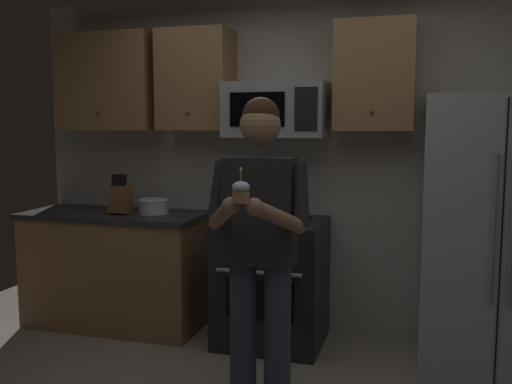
{
  "coord_description": "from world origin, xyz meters",
  "views": [
    {
      "loc": [
        0.88,
        -2.6,
        1.62
      ],
      "look_at": [
        0.02,
        0.34,
        1.25
      ],
      "focal_mm": 39.96,
      "sensor_mm": 36.0,
      "label": 1
    }
  ],
  "objects": [
    {
      "name": "refrigerator",
      "position": [
        1.35,
        1.32,
        0.9
      ],
      "size": [
        0.9,
        0.75,
        1.8
      ],
      "color": "#B7BABF",
      "rests_on": "ground"
    },
    {
      "name": "person",
      "position": [
        0.05,
        0.33,
        1.0
      ],
      "size": [
        0.6,
        0.48,
        1.76
      ],
      "color": "#383F59",
      "rests_on": "ground"
    },
    {
      "name": "bowl_large_white",
      "position": [
        -1.12,
        1.41,
        0.98
      ],
      "size": [
        0.24,
        0.24,
        0.11
      ],
      "color": "white",
      "rests_on": "counter_left"
    },
    {
      "name": "oven_range",
      "position": [
        -0.15,
        1.36,
        0.46
      ],
      "size": [
        0.76,
        0.7,
        0.93
      ],
      "color": "black",
      "rests_on": "ground"
    },
    {
      "name": "wall_back",
      "position": [
        0.0,
        1.75,
        1.3
      ],
      "size": [
        4.4,
        0.1,
        2.6
      ],
      "primitive_type": "cube",
      "color": "beige",
      "rests_on": "ground"
    },
    {
      "name": "cupcake",
      "position": [
        0.05,
        0.0,
        1.29
      ],
      "size": [
        0.09,
        0.09,
        0.17
      ],
      "color": "#A87F56"
    },
    {
      "name": "cabinet_row_upper",
      "position": [
        -0.72,
        1.53,
        1.95
      ],
      "size": [
        2.78,
        0.36,
        0.76
      ],
      "color": "#9E7247"
    },
    {
      "name": "knife_block",
      "position": [
        -1.36,
        1.33,
        1.04
      ],
      "size": [
        0.16,
        0.15,
        0.32
      ],
      "color": "brown",
      "rests_on": "counter_left"
    },
    {
      "name": "microwave",
      "position": [
        -0.15,
        1.48,
        1.72
      ],
      "size": [
        0.74,
        0.41,
        0.4
      ],
      "color": "#9EA0A5"
    },
    {
      "name": "counter_left",
      "position": [
        -1.45,
        1.38,
        0.46
      ],
      "size": [
        1.44,
        0.66,
        0.92
      ],
      "color": "#9E7247",
      "rests_on": "ground"
    }
  ]
}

